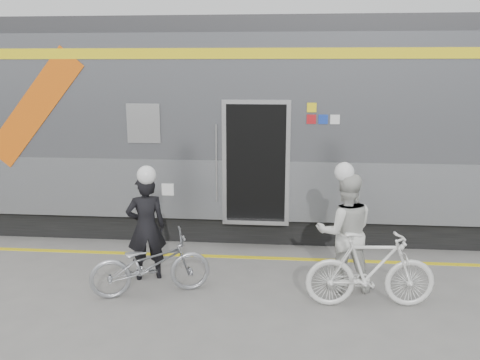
# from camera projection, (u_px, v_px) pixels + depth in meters

# --- Properties ---
(ground) EXTENTS (90.00, 90.00, 0.00)m
(ground) POSITION_uv_depth(u_px,v_px,m) (219.00, 316.00, 6.72)
(ground) COLOR slate
(ground) RESTS_ON ground
(train) EXTENTS (24.00, 3.17, 4.10)m
(train) POSITION_uv_depth(u_px,v_px,m) (155.00, 125.00, 10.51)
(train) COLOR black
(train) RESTS_ON ground
(safety_strip) EXTENTS (24.00, 0.12, 0.01)m
(safety_strip) POSITION_uv_depth(u_px,v_px,m) (235.00, 257.00, 8.81)
(safety_strip) COLOR yellow
(safety_strip) RESTS_ON ground
(man) EXTENTS (0.70, 0.58, 1.65)m
(man) POSITION_uv_depth(u_px,v_px,m) (146.00, 227.00, 7.78)
(man) COLOR black
(man) RESTS_ON ground
(bicycle_left) EXTENTS (1.83, 1.16, 0.91)m
(bicycle_left) POSITION_uv_depth(u_px,v_px,m) (150.00, 264.00, 7.31)
(bicycle_left) COLOR #9C9EA4
(bicycle_left) RESTS_ON ground
(woman) EXTENTS (0.90, 0.73, 1.75)m
(woman) POSITION_uv_depth(u_px,v_px,m) (345.00, 232.00, 7.39)
(woman) COLOR silver
(woman) RESTS_ON ground
(bicycle_right) EXTENTS (1.80, 0.63, 1.06)m
(bicycle_right) POSITION_uv_depth(u_px,v_px,m) (371.00, 270.00, 6.90)
(bicycle_right) COLOR white
(bicycle_right) RESTS_ON ground
(helmet_man) EXTENTS (0.29, 0.29, 0.29)m
(helmet_man) POSITION_uv_depth(u_px,v_px,m) (144.00, 166.00, 7.57)
(helmet_man) COLOR white
(helmet_man) RESTS_ON man
(helmet_woman) EXTENTS (0.28, 0.28, 0.28)m
(helmet_woman) POSITION_uv_depth(u_px,v_px,m) (348.00, 164.00, 7.17)
(helmet_woman) COLOR white
(helmet_woman) RESTS_ON woman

